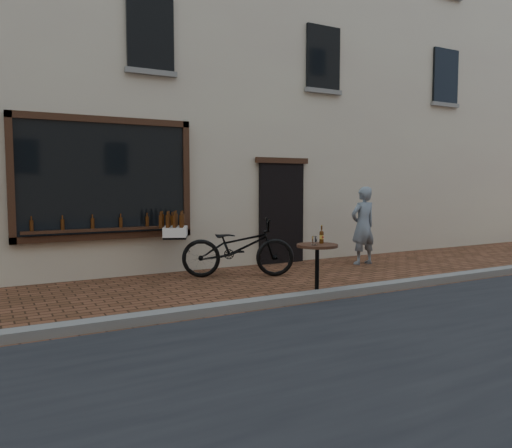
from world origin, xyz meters
TOP-DOWN VIEW (x-y plane):
  - ground at (0.00, 0.00)m, footprint 90.00×90.00m
  - kerb at (0.00, 0.20)m, footprint 90.00×0.25m
  - shop_building at (0.00, 6.50)m, footprint 28.00×6.20m
  - cargo_bicycle at (0.27, 2.47)m, footprint 2.53×1.61m
  - bistro_table at (0.63, 0.35)m, footprint 0.64×0.64m
  - pedestrian at (3.36, 2.44)m, footprint 0.62×0.41m

SIDE VIEW (x-z plane):
  - ground at x=0.00m, z-range 0.00..0.00m
  - kerb at x=0.00m, z-range 0.00..0.12m
  - cargo_bicycle at x=0.27m, z-range -0.03..1.16m
  - bistro_table at x=0.63m, z-range 0.04..1.14m
  - pedestrian at x=3.36m, z-range 0.00..1.69m
  - shop_building at x=0.00m, z-range 0.00..10.00m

